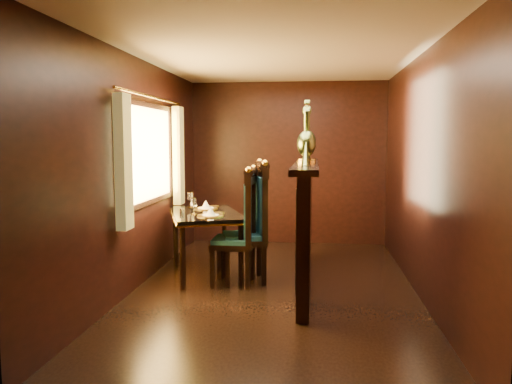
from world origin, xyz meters
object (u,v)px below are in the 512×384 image
peacock_left (306,132)px  chair_left (244,223)px  peacock_right (307,132)px  dining_table (205,218)px  chair_right (255,218)px

peacock_left → chair_left: bearing=176.8°
chair_left → peacock_right: (0.68, 0.37, 1.01)m
dining_table → peacock_left: (1.20, -0.37, 1.01)m
dining_table → peacock_left: bearing=-36.7°
dining_table → peacock_right: peacock_right is taller
chair_left → peacock_right: 1.28m
chair_left → chair_right: chair_right is taller
peacock_left → peacock_right: bearing=90.0°
chair_left → peacock_left: size_ratio=1.99×
dining_table → peacock_right: 1.58m
chair_left → dining_table: bearing=148.0°
dining_table → chair_right: size_ratio=1.05×
chair_left → peacock_left: (0.68, -0.04, 1.00)m
peacock_left → chair_right: bearing=161.9°
dining_table → chair_left: chair_left is taller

